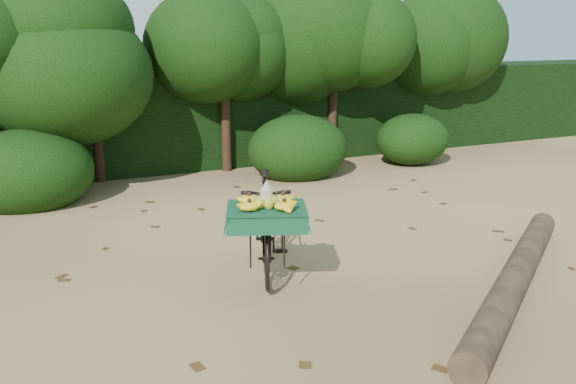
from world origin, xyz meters
name	(u,v)px	position (x,y,z in m)	size (l,w,h in m)	color
ground	(347,270)	(0.00, 0.00, 0.00)	(80.00, 80.00, 0.00)	tan
vendor_bicycle	(265,224)	(-0.81, 0.34, 0.54)	(1.24, 1.90, 1.07)	black
fallen_log	(515,277)	(1.25, -1.19, 0.15)	(0.29, 0.29, 4.04)	brown
hedge_backdrop	(185,118)	(0.00, 6.30, 0.90)	(26.00, 1.80, 1.80)	black
tree_row	(159,63)	(-0.65, 5.50, 2.00)	(14.50, 2.00, 4.00)	black
bush_clumps	(246,156)	(0.50, 4.30, 0.45)	(8.80, 1.70, 0.90)	black
leaf_litter	(319,251)	(0.00, 0.65, 0.01)	(7.00, 7.30, 0.01)	#432D12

